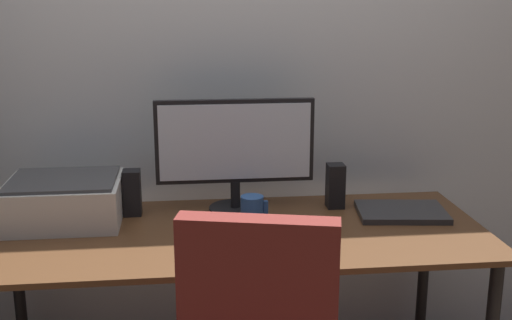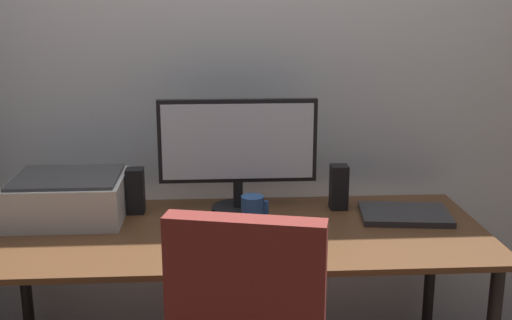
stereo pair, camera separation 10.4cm
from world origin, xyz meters
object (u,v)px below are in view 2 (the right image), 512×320
(monitor, at_px, (238,147))
(printer, at_px, (68,197))
(mouse, at_px, (298,244))
(speaker_right, at_px, (339,187))
(keyboard, at_px, (235,249))
(coffee_mug, at_px, (253,211))
(desk, at_px, (233,251))
(laptop, at_px, (405,214))
(speaker_left, at_px, (135,191))

(monitor, height_order, printer, monitor)
(mouse, distance_m, speaker_right, 0.45)
(monitor, distance_m, keyboard, 0.47)
(coffee_mug, bearing_deg, desk, -149.72)
(laptop, bearing_deg, keyboard, -148.79)
(coffee_mug, height_order, printer, printer)
(desk, relative_size, printer, 4.40)
(monitor, bearing_deg, keyboard, -93.57)
(mouse, height_order, speaker_left, speaker_left)
(mouse, distance_m, speaker_left, 0.69)
(monitor, bearing_deg, speaker_right, -1.18)
(coffee_mug, relative_size, speaker_left, 0.64)
(speaker_left, xyz_separation_m, printer, (-0.24, -0.05, -0.00))
(monitor, distance_m, speaker_right, 0.41)
(monitor, height_order, laptop, monitor)
(speaker_left, relative_size, printer, 0.42)
(keyboard, relative_size, mouse, 3.02)
(keyboard, distance_m, printer, 0.69)
(speaker_left, height_order, printer, speaker_left)
(monitor, relative_size, keyboard, 2.03)
(speaker_right, bearing_deg, printer, -177.14)
(printer, bearing_deg, desk, -15.00)
(desk, height_order, printer, printer)
(keyboard, bearing_deg, monitor, 85.62)
(laptop, distance_m, speaker_right, 0.26)
(monitor, bearing_deg, coffee_mug, -75.39)
(desk, xyz_separation_m, coffee_mug, (0.07, 0.04, 0.13))
(desk, relative_size, laptop, 5.50)
(desk, xyz_separation_m, printer, (-0.59, 0.16, 0.16))
(mouse, xyz_separation_m, speaker_right, (0.20, 0.39, 0.07))
(mouse, bearing_deg, laptop, 32.53)
(mouse, height_order, speaker_right, speaker_right)
(keyboard, distance_m, coffee_mug, 0.25)
(desk, relative_size, speaker_left, 10.35)
(desk, height_order, speaker_right, speaker_right)
(monitor, bearing_deg, mouse, -65.78)
(laptop, xyz_separation_m, printer, (-1.23, 0.07, 0.07))
(monitor, distance_m, laptop, 0.66)
(desk, xyz_separation_m, monitor, (0.03, 0.22, 0.32))
(mouse, bearing_deg, keyboard, -177.19)
(speaker_left, bearing_deg, printer, -168.00)
(speaker_left, distance_m, speaker_right, 0.77)
(laptop, relative_size, speaker_left, 1.88)
(speaker_left, bearing_deg, mouse, -34.82)
(desk, xyz_separation_m, speaker_right, (0.41, 0.21, 0.16))
(speaker_right, bearing_deg, speaker_left, 180.00)
(mouse, height_order, laptop, mouse)
(keyboard, bearing_deg, speaker_left, 130.81)
(mouse, xyz_separation_m, laptop, (0.43, 0.28, -0.01))
(keyboard, relative_size, speaker_left, 1.71)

